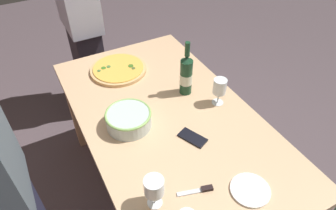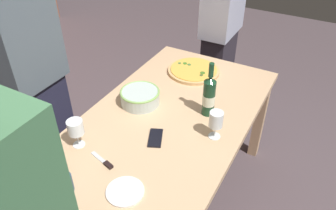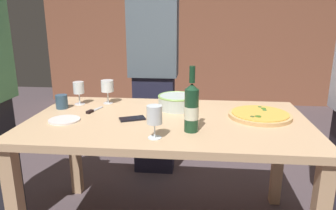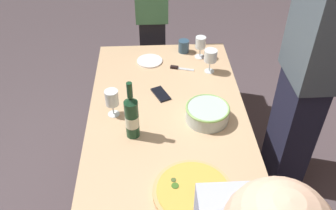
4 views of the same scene
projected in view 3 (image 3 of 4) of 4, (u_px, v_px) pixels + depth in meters
dining_table at (168, 134)px, 1.85m from camera, size 1.60×0.90×0.75m
brick_wall_back at (189, 14)px, 4.72m from camera, size 4.43×0.16×2.72m
pizza at (260, 115)px, 1.85m from camera, size 0.36×0.36×0.03m
serving_bowl at (177, 101)px, 2.01m from camera, size 0.24×0.24×0.09m
wine_bottle at (192, 107)px, 1.59m from camera, size 0.07×0.07×0.34m
wine_glass_near_pizza at (154, 116)px, 1.50m from camera, size 0.07×0.07×0.16m
wine_glass_by_bottle at (79, 89)px, 2.10m from camera, size 0.07×0.07×0.15m
wine_glass_far_left at (107, 87)px, 2.12m from camera, size 0.08×0.08×0.16m
cup_amber at (62, 102)px, 2.02m from camera, size 0.08×0.08×0.09m
side_plate at (64, 120)px, 1.78m from camera, size 0.18×0.18×0.01m
cell_phone at (132, 119)px, 1.81m from camera, size 0.16×0.12×0.01m
pizza_knife at (93, 111)px, 1.96m from camera, size 0.07×0.16×0.02m
person_guest_left at (154, 72)px, 2.62m from camera, size 0.39×0.24×1.72m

